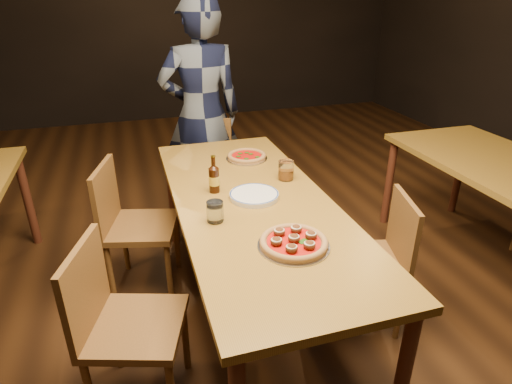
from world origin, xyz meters
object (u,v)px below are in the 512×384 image
object	(u,v)px
pizza_meatball	(294,242)
amber_glass	(286,170)
water_glass	(215,212)
table_main	(253,212)
beer_bottle	(214,179)
chair_main_nw	(136,325)
chair_main_e	(366,260)
pizza_margherita	(247,156)
chair_end	(202,174)
plate_stack	(254,195)
chair_main_sw	(141,226)
diner	(202,115)

from	to	relation	value
pizza_meatball	amber_glass	bearing A→B (deg)	72.08
water_glass	table_main	bearing A→B (deg)	34.17
beer_bottle	water_glass	size ratio (longest dim) A/B	2.03
chair_main_nw	chair_main_e	world-z (taller)	chair_main_nw
beer_bottle	pizza_margherita	bearing A→B (deg)	54.79
chair_end	pizza_margherita	xyz separation A→B (m)	(0.21, -0.57, 0.33)
amber_glass	chair_main_nw	bearing A→B (deg)	-146.04
plate_stack	water_glass	size ratio (longest dim) A/B	2.60
chair_main_sw	water_glass	distance (m)	0.80
chair_main_sw	amber_glass	world-z (taller)	chair_main_sw
pizza_margherita	diner	size ratio (longest dim) A/B	0.15
pizza_meatball	beer_bottle	size ratio (longest dim) A/B	1.53
table_main	amber_glass	world-z (taller)	amber_glass
beer_bottle	water_glass	world-z (taller)	beer_bottle
table_main	chair_main_sw	size ratio (longest dim) A/B	2.28
pizza_margherita	amber_glass	bearing A→B (deg)	-71.78
chair_main_e	plate_stack	distance (m)	0.72
chair_main_e	chair_end	size ratio (longest dim) A/B	0.93
chair_main_nw	water_glass	size ratio (longest dim) A/B	8.52
chair_end	beer_bottle	bearing A→B (deg)	-70.62
chair_main_sw	water_glass	size ratio (longest dim) A/B	8.62
plate_stack	beer_bottle	world-z (taller)	beer_bottle
pizza_meatball	beer_bottle	xyz separation A→B (m)	(-0.21, 0.64, 0.05)
table_main	pizza_meatball	size ratio (longest dim) A/B	6.35
chair_end	pizza_margherita	distance (m)	0.69
amber_glass	table_main	bearing A→B (deg)	-141.32
chair_main_sw	chair_main_nw	bearing A→B (deg)	-170.07
chair_main_sw	water_glass	bearing A→B (deg)	-136.08
chair_main_nw	chair_main_sw	size ratio (longest dim) A/B	0.99
pizza_meatball	amber_glass	distance (m)	0.73
chair_main_nw	chair_end	size ratio (longest dim) A/B	0.98
table_main	chair_end	size ratio (longest dim) A/B	2.27
water_glass	pizza_meatball	bearing A→B (deg)	-49.13
chair_main_nw	chair_end	distance (m)	1.68
table_main	chair_main_nw	distance (m)	0.82
chair_main_nw	pizza_margherita	size ratio (longest dim) A/B	3.20
chair_main_sw	plate_stack	size ratio (longest dim) A/B	3.32
pizza_meatball	beer_bottle	world-z (taller)	beer_bottle
chair_end	pizza_meatball	size ratio (longest dim) A/B	2.79
pizza_meatball	chair_main_nw	bearing A→B (deg)	174.33
chair_main_nw	chair_end	xyz separation A→B (m)	(0.59, 1.57, 0.01)
chair_main_nw	water_glass	bearing A→B (deg)	-41.52
pizza_meatball	plate_stack	bearing A→B (deg)	92.83
chair_end	pizza_margherita	world-z (taller)	chair_end
plate_stack	beer_bottle	distance (m)	0.24
pizza_meatball	pizza_margherita	world-z (taller)	pizza_meatball
table_main	chair_main_e	world-z (taller)	chair_main_e
table_main	chair_end	world-z (taller)	chair_end
chair_end	pizza_margherita	bearing A→B (deg)	-44.69
chair_main_sw	plate_stack	distance (m)	0.81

